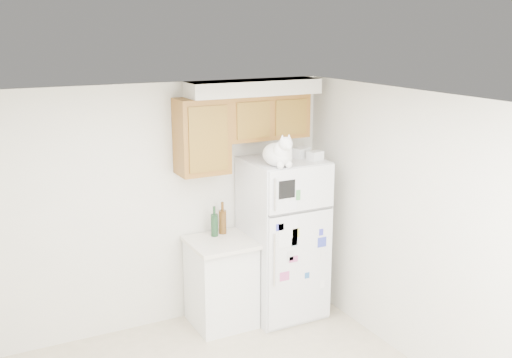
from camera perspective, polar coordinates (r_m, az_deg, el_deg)
room_shell at (r=4.43m, az=-1.93°, el=-3.40°), size 3.84×4.04×2.52m
refrigerator at (r=6.36m, az=2.59°, el=-5.64°), size 0.76×0.78×1.70m
base_counter at (r=6.28m, az=-3.35°, el=-9.75°), size 0.64×0.64×0.92m
cat at (r=5.81m, az=2.23°, el=2.45°), size 0.33×0.48×0.34m
storage_box_back at (r=6.25m, az=4.27°, el=2.54°), size 0.22×0.19×0.10m
storage_box_front at (r=6.13m, az=5.66°, el=2.24°), size 0.17×0.14×0.09m
bottle_green at (r=6.18m, az=-3.99°, el=-4.04°), size 0.07×0.07×0.32m
bottle_amber at (r=6.25m, az=-3.21°, el=-3.71°), size 0.08×0.08×0.34m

